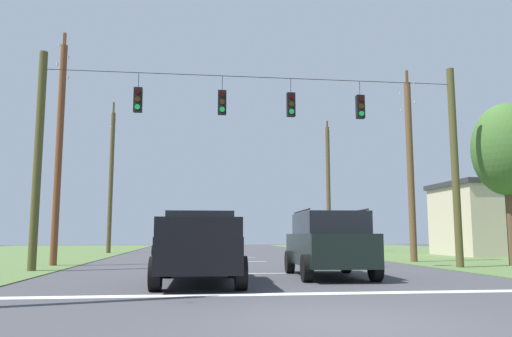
{
  "coord_description": "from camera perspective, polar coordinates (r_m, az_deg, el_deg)",
  "views": [
    {
      "loc": [
        -2.28,
        -7.55,
        1.3
      ],
      "look_at": [
        -0.14,
        9.89,
        3.62
      ],
      "focal_mm": 35.32,
      "sensor_mm": 36.0,
      "label": 1
    }
  ],
  "objects": [
    {
      "name": "utility_pole_mid_left",
      "position": [
        23.21,
        -21.4,
        2.39
      ],
      "size": [
        0.29,
        1.91,
        10.16
      ],
      "color": "brown",
      "rests_on": "ground"
    },
    {
      "name": "lane_dash_3",
      "position": [
        36.82,
        -3.47,
        -9.51
      ],
      "size": [
        2.5,
        0.15,
        0.01
      ],
      "primitive_type": "cube",
      "rotation": [
        0.0,
        0.0,
        1.57
      ],
      "color": "white",
      "rests_on": "ground"
    },
    {
      "name": "lane_dash_1",
      "position": [
        24.87,
        -1.74,
        -10.49
      ],
      "size": [
        2.5,
        0.15,
        0.01
      ],
      "primitive_type": "cube",
      "rotation": [
        0.0,
        0.0,
        1.57
      ],
      "color": "white",
      "rests_on": "ground"
    },
    {
      "name": "utility_pole_far_left",
      "position": [
        37.28,
        -16.09,
        -1.03
      ],
      "size": [
        0.3,
        1.98,
        10.85
      ],
      "color": "brown",
      "rests_on": "ground"
    },
    {
      "name": "overhead_signal_span",
      "position": [
        19.41,
        0.05,
        1.94
      ],
      "size": [
        16.45,
        0.31,
        8.13
      ],
      "color": "#4D4923",
      "rests_on": "ground"
    },
    {
      "name": "tree_roadside_right",
      "position": [
        23.87,
        26.49,
        1.86
      ],
      "size": [
        2.83,
        2.83,
        6.88
      ],
      "color": "brown",
      "rests_on": "ground"
    },
    {
      "name": "utility_pole_far_right",
      "position": [
        38.67,
        8.19,
        -2.11
      ],
      "size": [
        0.32,
        1.53,
        10.04
      ],
      "color": "brown",
      "rests_on": "ground"
    },
    {
      "name": "pickup_truck",
      "position": [
        14.04,
        -6.4,
        -8.83
      ],
      "size": [
        2.37,
        5.44,
        1.95
      ],
      "color": "black",
      "rests_on": "ground"
    },
    {
      "name": "distant_car_crossing_white",
      "position": [
        33.63,
        -9.77,
        -8.27
      ],
      "size": [
        2.02,
        4.3,
        1.52
      ],
      "color": "silver",
      "rests_on": "ground"
    },
    {
      "name": "utility_pole_mid_right",
      "position": [
        25.54,
        17.07,
        0.27
      ],
      "size": [
        0.33,
        1.73,
        9.41
      ],
      "color": "brown",
      "rests_on": "ground"
    },
    {
      "name": "ground_plane",
      "position": [
        7.99,
        10.12,
        -16.77
      ],
      "size": [
        120.0,
        120.0,
        0.0
      ],
      "primitive_type": "plane",
      "color": "#3D3D42"
    },
    {
      "name": "suv_black",
      "position": [
        16.01,
        8.18,
        -8.29
      ],
      "size": [
        2.38,
        4.88,
        2.05
      ],
      "color": "black",
      "rests_on": "ground"
    },
    {
      "name": "stop_bar_stripe",
      "position": [
        11.49,
        4.64,
        -13.97
      ],
      "size": [
        13.44,
        0.45,
        0.01
      ],
      "primitive_type": "cube",
      "color": "white",
      "rests_on": "ground"
    },
    {
      "name": "lane_dash_0",
      "position": [
        17.39,
        0.59,
        -11.79
      ],
      "size": [
        2.5,
        0.15,
        0.01
      ],
      "primitive_type": "cube",
      "rotation": [
        0.0,
        0.0,
        1.57
      ],
      "color": "white",
      "rests_on": "ground"
    },
    {
      "name": "lane_dash_2",
      "position": [
        29.38,
        -2.56,
        -10.03
      ],
      "size": [
        2.5,
        0.15,
        0.01
      ],
      "primitive_type": "cube",
      "rotation": [
        0.0,
        0.0,
        1.57
      ],
      "color": "white",
      "rests_on": "ground"
    }
  ]
}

